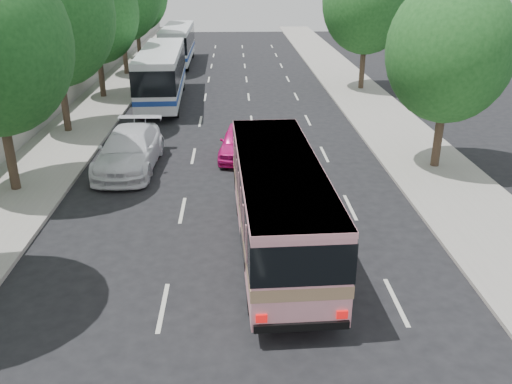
{
  "coord_description": "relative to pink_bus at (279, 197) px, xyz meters",
  "views": [
    {
      "loc": [
        0.03,
        -13.82,
        8.18
      ],
      "look_at": [
        0.67,
        1.79,
        1.6
      ],
      "focal_mm": 38.0,
      "sensor_mm": 36.0,
      "label": 1
    }
  ],
  "objects": [
    {
      "name": "tree_left_c",
      "position": [
        -9.92,
        13.08,
        4.3
      ],
      "size": [
        6.0,
        6.0,
        9.35
      ],
      "color": "#38281E",
      "rests_on": "ground"
    },
    {
      "name": "tree_right_near",
      "position": [
        7.48,
        7.08,
        3.38
      ],
      "size": [
        5.1,
        5.1,
        7.95
      ],
      "color": "#38281E",
      "rests_on": "ground"
    },
    {
      "name": "white_pickup",
      "position": [
        -5.8,
        7.62,
        -0.98
      ],
      "size": [
        2.54,
        5.88,
        1.69
      ],
      "primitive_type": "imported",
      "rotation": [
        0.0,
        0.0,
        -0.03
      ],
      "color": "white",
      "rests_on": "ground"
    },
    {
      "name": "low_wall",
      "position": [
        -11.6,
        19.14,
        -0.92
      ],
      "size": [
        0.3,
        90.0,
        1.5
      ],
      "primitive_type": "cube",
      "color": "#9E998E",
      "rests_on": "sidewalk_left"
    },
    {
      "name": "tour_coach_front",
      "position": [
        -5.8,
        19.9,
        0.18
      ],
      "size": [
        2.82,
        11.23,
        3.34
      ],
      "rotation": [
        0.0,
        0.0,
        0.04
      ],
      "color": "silver",
      "rests_on": "ground"
    },
    {
      "name": "sidewalk_right",
      "position": [
        7.2,
        19.14,
        -1.76
      ],
      "size": [
        4.0,
        90.0,
        0.12
      ],
      "primitive_type": "cube",
      "color": "#9E998E",
      "rests_on": "ground"
    },
    {
      "name": "taxi_roof_sign",
      "position": [
        -1.02,
        9.01,
        -0.28
      ],
      "size": [
        0.57,
        0.24,
        0.18
      ],
      "primitive_type": "cube",
      "rotation": [
        0.0,
        0.0,
        -0.11
      ],
      "color": "silver",
      "rests_on": "pink_taxi"
    },
    {
      "name": "pink_taxi",
      "position": [
        -1.02,
        9.01,
        -1.1
      ],
      "size": [
        2.18,
        4.43,
        1.45
      ],
      "primitive_type": "imported",
      "rotation": [
        0.0,
        0.0,
        -0.11
      ],
      "color": "#D81279",
      "rests_on": "ground"
    },
    {
      "name": "pink_bus",
      "position": [
        0.0,
        0.0,
        0.0
      ],
      "size": [
        2.69,
        9.27,
        2.93
      ],
      "rotation": [
        0.0,
        0.0,
        0.04
      ],
      "color": "pink",
      "rests_on": "ground"
    },
    {
      "name": "tour_coach_rear",
      "position": [
        -6.15,
        34.5,
        0.11
      ],
      "size": [
        2.44,
        10.79,
        3.22
      ],
      "rotation": [
        0.0,
        0.0,
        0.01
      ],
      "color": "silver",
      "rests_on": "ground"
    },
    {
      "name": "sidewalk_left",
      "position": [
        -9.8,
        19.14,
        -1.75
      ],
      "size": [
        4.0,
        90.0,
        0.15
      ],
      "primitive_type": "cube",
      "color": "#9E998E",
      "rests_on": "ground"
    },
    {
      "name": "ground",
      "position": [
        -1.3,
        -0.86,
        -1.82
      ],
      "size": [
        120.0,
        120.0,
        0.0
      ],
      "primitive_type": "plane",
      "color": "black",
      "rests_on": "ground"
    },
    {
      "name": "tree_left_d",
      "position": [
        -9.82,
        21.08,
        3.81
      ],
      "size": [
        5.52,
        5.52,
        8.6
      ],
      "color": "#38281E",
      "rests_on": "ground"
    }
  ]
}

